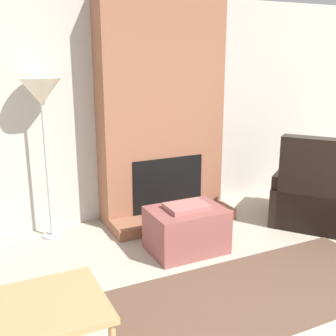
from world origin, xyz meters
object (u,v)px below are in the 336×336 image
(ottoman, at_px, (186,229))
(armchair, at_px, (317,198))
(side_table, at_px, (44,312))
(floor_lamp_left, at_px, (41,96))

(ottoman, height_order, armchair, armchair)
(side_table, bearing_deg, floor_lamp_left, 78.43)
(ottoman, xyz_separation_m, side_table, (-1.59, -1.12, 0.20))
(ottoman, xyz_separation_m, armchair, (1.72, -0.04, 0.08))
(armchair, bearing_deg, side_table, 70.28)
(ottoman, relative_size, floor_lamp_left, 0.44)
(ottoman, relative_size, armchair, 0.56)
(floor_lamp_left, bearing_deg, side_table, -101.57)
(ottoman, bearing_deg, armchair, -1.29)
(ottoman, bearing_deg, floor_lamp_left, 140.99)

